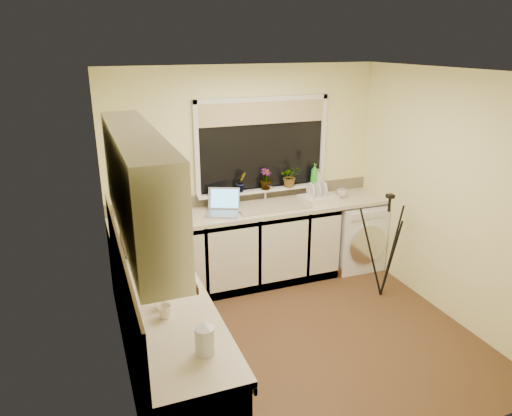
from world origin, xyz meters
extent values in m
plane|color=brown|center=(0.00, 0.00, 0.00)|extent=(3.20, 3.20, 0.00)
plane|color=white|center=(0.00, 0.00, 2.45)|extent=(3.20, 3.20, 0.00)
plane|color=#F9F2A6|center=(0.00, 1.50, 1.23)|extent=(3.20, 0.00, 3.20)
plane|color=#F9F2A6|center=(0.00, -1.50, 1.23)|extent=(3.20, 0.00, 3.20)
plane|color=#F9F2A6|center=(-1.60, 0.00, 1.23)|extent=(0.00, 3.00, 3.00)
plane|color=#F9F2A6|center=(1.60, 0.00, 1.23)|extent=(0.00, 3.00, 3.00)
cube|color=silver|center=(-0.33, 1.20, 0.43)|extent=(2.55, 0.60, 0.86)
cube|color=silver|center=(-1.30, -0.30, 0.43)|extent=(0.54, 2.40, 0.86)
cube|color=beige|center=(0.00, 1.20, 0.88)|extent=(3.20, 0.60, 0.04)
cube|color=beige|center=(-1.30, -0.30, 0.88)|extent=(0.60, 2.40, 0.04)
cube|color=silver|center=(-1.44, -0.45, 1.80)|extent=(0.28, 1.90, 0.70)
cube|color=beige|center=(-1.59, -0.30, 1.12)|extent=(0.02, 2.40, 0.45)
cube|color=beige|center=(0.00, 1.49, 0.97)|extent=(3.20, 0.02, 0.14)
cube|color=black|center=(0.20, 1.49, 1.55)|extent=(1.50, 0.02, 1.00)
cube|color=tan|center=(0.20, 1.46, 1.92)|extent=(1.50, 0.02, 0.25)
cube|color=white|center=(0.20, 1.43, 1.04)|extent=(1.60, 0.14, 0.03)
cube|color=tan|center=(0.20, 1.20, 0.91)|extent=(0.82, 0.46, 0.03)
cylinder|color=silver|center=(0.20, 1.38, 1.02)|extent=(0.03, 0.03, 0.24)
cube|color=white|center=(1.30, 1.16, 0.42)|extent=(0.60, 0.58, 0.83)
cube|color=gray|center=(-0.40, 1.14, 0.91)|extent=(0.42, 0.37, 0.02)
cube|color=#56B2EB|center=(-0.33, 1.30, 1.03)|extent=(0.36, 0.24, 0.23)
cylinder|color=silver|center=(-1.17, 0.39, 1.00)|extent=(0.15, 0.15, 0.20)
cube|color=silver|center=(0.80, 1.20, 0.93)|extent=(0.45, 0.37, 0.06)
cylinder|color=silver|center=(-1.20, -1.15, 0.99)|extent=(0.12, 0.12, 0.18)
cylinder|color=white|center=(-1.33, -0.53, 0.96)|extent=(0.09, 0.09, 0.12)
imported|color=white|center=(-1.32, 0.63, 1.06)|extent=(0.42, 0.60, 0.32)
imported|color=#999999|center=(-0.09, 1.40, 1.16)|extent=(0.15, 0.13, 0.23)
imported|color=#999999|center=(0.21, 1.40, 1.17)|extent=(0.17, 0.17, 0.25)
imported|color=#999999|center=(0.52, 1.39, 1.18)|extent=(0.26, 0.24, 0.25)
imported|color=green|center=(0.85, 1.40, 1.17)|extent=(0.10, 0.10, 0.25)
imported|color=#999999|center=(0.90, 1.40, 1.14)|extent=(0.08, 0.08, 0.18)
imported|color=beige|center=(1.13, 1.22, 0.95)|extent=(0.14, 0.14, 0.10)
imported|color=beige|center=(-1.36, -0.67, 0.95)|extent=(0.11, 0.11, 0.09)
camera|label=1|loc=(-1.78, -3.52, 2.68)|focal=33.37mm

